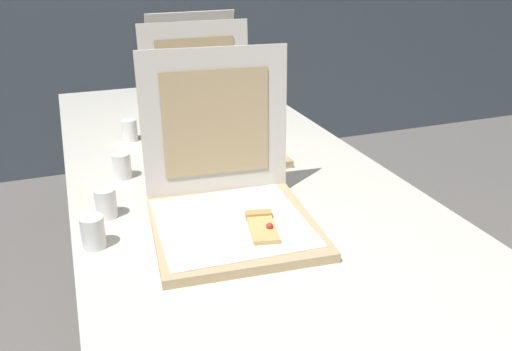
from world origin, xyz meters
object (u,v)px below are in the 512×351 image
table (230,187)px  pizza_box_middle (212,134)px  cup_white_far (130,130)px  cup_white_mid (122,166)px  cup_white_near_left (93,232)px  cup_white_near_center (106,203)px  pizza_box_back (199,96)px  pizza_box_front (230,202)px

table → pizza_box_middle: (0.01, 0.20, 0.10)m
cup_white_far → cup_white_mid: same height
cup_white_mid → cup_white_near_left: bearing=-106.4°
table → cup_white_near_left: cup_white_near_left is taller
table → cup_white_near_center: bearing=-157.4°
cup_white_far → cup_white_near_center: bearing=-103.6°
cup_white_near_center → cup_white_near_left: bearing=-106.6°
pizza_box_back → cup_white_near_center: pizza_box_back is taller
cup_white_near_center → cup_white_far: bearing=76.4°
cup_white_near_left → pizza_box_front: bearing=-0.6°
table → cup_white_near_left: 0.50m
cup_white_far → cup_white_near_center: (-0.13, -0.55, 0.00)m
cup_white_far → cup_white_near_left: (-0.17, -0.68, 0.00)m
pizza_box_middle → cup_white_far: 0.31m
pizza_box_back → cup_white_far: (-0.32, -0.29, -0.02)m
cup_white_far → cup_white_mid: size_ratio=1.00×
pizza_box_middle → cup_white_far: (-0.24, 0.19, -0.02)m
cup_white_far → cup_white_mid: (-0.07, -0.32, 0.00)m
table → pizza_box_back: bearing=82.4°
pizza_box_front → pizza_box_middle: same height
pizza_box_back → cup_white_far: bearing=-143.4°
pizza_box_back → pizza_box_front: bearing=-105.7°
cup_white_near_left → cup_white_near_center: same height
cup_white_mid → cup_white_near_center: 0.24m
pizza_box_front → pizza_box_back: (0.18, 0.97, -0.00)m
pizza_box_front → cup_white_near_left: size_ratio=5.72×
cup_white_mid → cup_white_near_center: same height
cup_white_mid → pizza_box_middle: bearing=21.9°
cup_white_near_left → cup_white_near_center: size_ratio=1.00×
pizza_box_front → cup_white_near_center: 0.31m
pizza_box_front → pizza_box_back: 0.99m
cup_white_far → cup_white_mid: 0.32m
pizza_box_back → cup_white_near_left: pizza_box_back is taller
pizza_box_back → cup_white_mid: bearing=-127.9°
pizza_box_middle → pizza_box_back: bearing=79.2°
table → cup_white_near_center: cup_white_near_center is taller
pizza_box_front → cup_white_far: size_ratio=5.72×
pizza_box_front → cup_white_near_center: (-0.28, 0.14, -0.02)m
table → cup_white_mid: bearing=165.4°
table → pizza_box_middle: bearing=88.3°
pizza_box_front → pizza_box_middle: size_ratio=1.07×
pizza_box_middle → pizza_box_back: 0.49m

